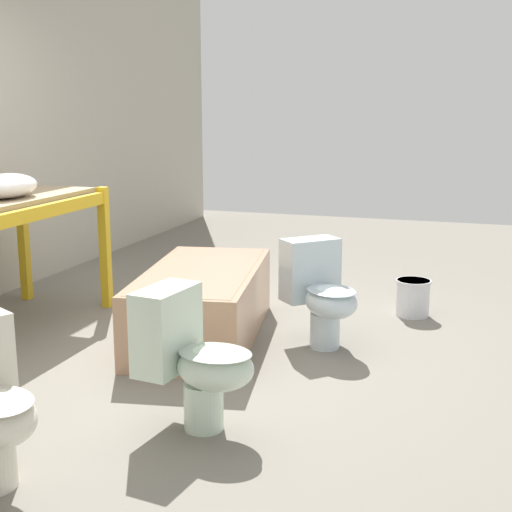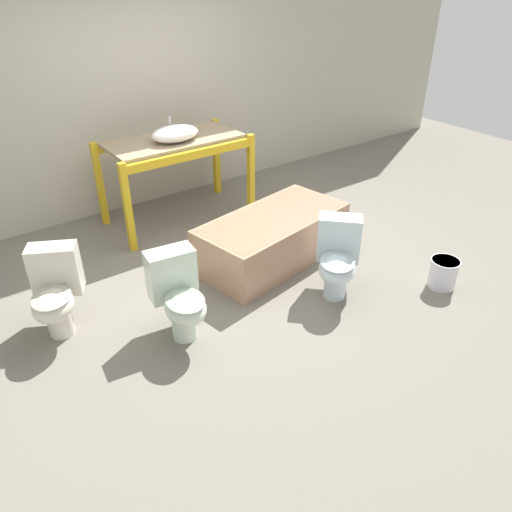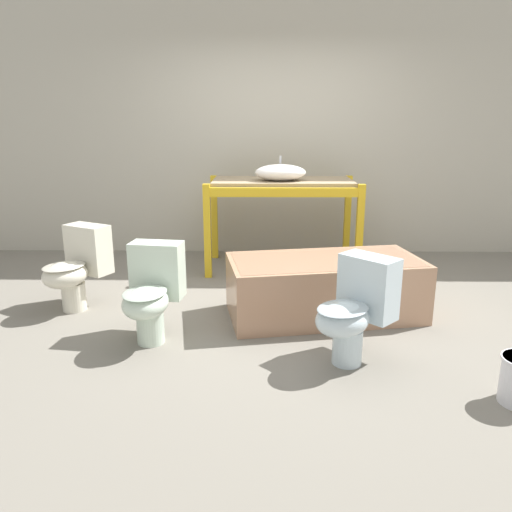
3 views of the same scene
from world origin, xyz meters
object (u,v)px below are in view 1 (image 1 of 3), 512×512
at_px(sink_basin, 5,186).
at_px(toilet_extra, 192,355).
at_px(bucket_white, 413,297).
at_px(bathtub_main, 203,299).
at_px(toilet_near, 321,290).

relative_size(sink_basin, toilet_extra, 0.75).
bearing_deg(bucket_white, sink_basin, 116.42).
relative_size(bathtub_main, bucket_white, 5.91).
height_order(sink_basin, toilet_near, sink_basin).
bearing_deg(toilet_extra, bucket_white, -12.40).
xyz_separation_m(sink_basin, toilet_near, (0.43, -2.12, -0.67)).
bearing_deg(toilet_near, bucket_white, 15.02).
relative_size(toilet_extra, bucket_white, 2.51).
distance_m(toilet_near, bucket_white, 1.05).
distance_m(sink_basin, bucket_white, 3.09).
height_order(sink_basin, bathtub_main, sink_basin).
distance_m(bathtub_main, toilet_extra, 1.42).
xyz_separation_m(sink_basin, bucket_white, (1.31, -2.65, -0.90)).
xyz_separation_m(bathtub_main, toilet_near, (0.10, -0.81, 0.10)).
height_order(bathtub_main, toilet_near, toilet_near).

